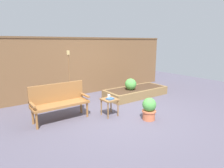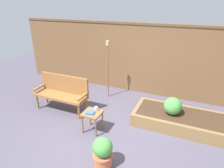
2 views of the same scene
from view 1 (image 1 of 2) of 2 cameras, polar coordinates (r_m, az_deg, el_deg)
The scene contains 10 objects.
ground_plane at distance 5.48m, azimuth 2.95°, elevation -8.96°, with size 14.00×14.00×0.00m, color #514C5B.
fence_back at distance 7.36m, azimuth -9.74°, elevation 5.22°, with size 8.40×0.14×2.16m.
garden_bench at distance 5.17m, azimuth -15.41°, elevation -4.36°, with size 1.44×0.48×0.94m.
side_table at distance 5.27m, azimuth -0.73°, elevation -5.25°, with size 0.40×0.40×0.48m.
cup_on_table at distance 5.34m, azimuth -0.98°, elevation -3.55°, with size 0.11×0.07×0.10m.
book_on_table at distance 5.19m, azimuth -0.58°, elevation -4.37°, with size 0.18×0.16×0.03m, color #38609E.
potted_boxwood at distance 5.11m, azimuth 10.94°, elevation -7.15°, with size 0.36×0.36×0.59m.
raised_planter_bed at distance 7.25m, azimuth 7.08°, elevation -2.39°, with size 2.40×1.00×0.30m.
shrub_near_bench at distance 6.91m, azimuth 5.55°, elevation -0.06°, with size 0.41×0.41×0.41m.
tiki_torch at distance 6.38m, azimuth -12.66°, elevation 4.77°, with size 0.10×0.10×1.72m.
Camera 1 is at (-3.20, -3.97, 2.01)m, focal length 30.84 mm.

